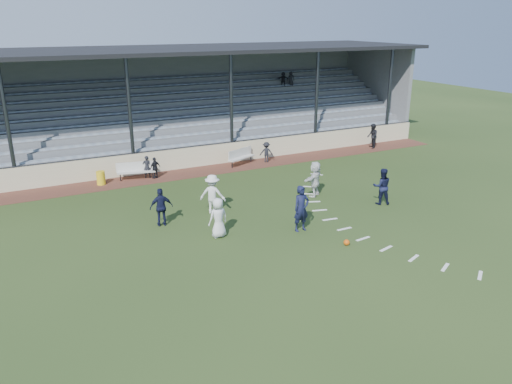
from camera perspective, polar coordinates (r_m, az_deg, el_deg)
ground at (r=19.61m, az=3.32°, el=-5.73°), size 90.00×90.00×0.00m
cinder_track at (r=28.58m, az=-7.27°, el=2.23°), size 34.00×2.00×0.02m
retaining_wall at (r=29.38m, az=-8.02°, el=3.86°), size 34.00×0.18×1.20m
bench_left at (r=27.74m, az=-13.61°, el=2.56°), size 2.04×0.89×0.95m
bench_right at (r=29.79m, az=-1.76°, el=4.22°), size 1.99×1.23×0.95m
trash_bin at (r=27.38m, az=-17.31°, el=1.55°), size 0.45×0.45×0.71m
football at (r=19.58m, az=10.32°, el=-5.69°), size 0.24×0.24×0.24m
player_white_lead at (r=19.79m, az=-4.34°, el=-2.95°), size 0.85×0.61×1.63m
player_navy_lead at (r=20.34m, az=5.20°, el=-1.90°), size 0.72×0.49×1.92m
player_navy_mid at (r=23.98m, az=14.19°, el=0.63°), size 1.05×0.96×1.74m
player_white_wing at (r=22.23m, az=-4.99°, el=-0.24°), size 1.32×1.21×1.78m
player_navy_wing at (r=21.18m, az=-10.77°, el=-1.71°), size 1.00×0.51×1.64m
player_white_back at (r=24.52m, az=6.75°, el=1.51°), size 1.63×1.33×1.74m
official at (r=34.56m, az=13.16°, el=6.25°), size 0.90×0.99×1.64m
sub_left_near at (r=27.79m, az=-12.35°, el=2.81°), size 0.51×0.38×1.25m
sub_left_far at (r=27.68m, az=-11.46°, el=2.73°), size 0.74×0.55×1.17m
sub_right at (r=30.29m, az=1.19°, el=4.59°), size 0.92×0.74×1.24m
grandstand at (r=33.42m, az=-10.84°, el=8.37°), size 34.60×9.00×6.61m
penalty_arc at (r=21.82m, az=12.75°, el=-3.53°), size 3.89×14.63×0.01m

